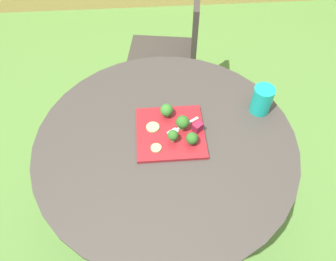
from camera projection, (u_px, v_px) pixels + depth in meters
The scene contains 13 objects.
ground_plane at pixel (166, 216), 1.89m from camera, with size 12.00×12.00×0.00m, color #4C7533.
patio_table at pixel (166, 168), 1.48m from camera, with size 1.07×1.07×0.74m.
patio_chair at pixel (176, 47), 2.04m from camera, with size 0.50×0.50×0.90m.
salad_plate at pixel (170, 133), 1.33m from camera, with size 0.28×0.28×0.01m, color maroon.
drinking_glass at pixel (262, 101), 1.38m from camera, with size 0.09×0.09×0.12m.
fork at pixel (180, 128), 1.33m from camera, with size 0.14×0.10×0.00m.
broccoli_floret_0 at pixel (183, 122), 1.30m from camera, with size 0.05×0.05×0.07m.
broccoli_floret_1 at pixel (192, 138), 1.26m from camera, with size 0.05×0.05×0.06m.
broccoli_floret_2 at pixel (173, 135), 1.27m from camera, with size 0.04×0.04×0.06m.
broccoli_floret_3 at pixel (167, 110), 1.35m from camera, with size 0.05×0.05×0.06m.
cucumber_slice_0 at pixel (153, 127), 1.33m from camera, with size 0.05×0.05×0.01m, color #8EB766.
cucumber_slice_1 at pixel (156, 148), 1.27m from camera, with size 0.04×0.04×0.01m, color #8EB766.
beet_chunk_0 at pixel (198, 127), 1.31m from camera, with size 0.04×0.03×0.04m, color maroon.
Camera 1 is at (-0.05, -0.80, 1.78)m, focal length 34.70 mm.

